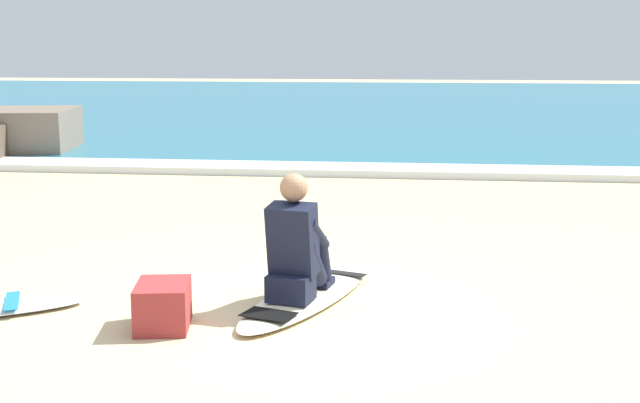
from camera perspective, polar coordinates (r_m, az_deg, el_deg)
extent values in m
plane|color=#CCB584|center=(6.37, -2.05, -7.43)|extent=(80.00, 80.00, 0.00)
cube|color=teal|center=(26.62, 4.58, 6.42)|extent=(80.00, 28.00, 0.10)
cube|color=white|center=(13.01, 2.44, 2.12)|extent=(80.00, 0.90, 0.11)
ellipsoid|color=#EFE5C6|center=(6.68, -0.76, -6.25)|extent=(1.14, 2.11, 0.07)
cube|color=black|center=(7.17, 1.24, -4.75)|extent=(0.49, 0.25, 0.01)
cube|color=black|center=(6.11, -3.45, -7.51)|extent=(0.42, 0.34, 0.01)
cube|color=black|center=(6.38, -1.93, -5.74)|extent=(0.37, 0.32, 0.20)
cylinder|color=black|center=(6.54, -2.21, -3.97)|extent=(0.23, 0.43, 0.43)
cylinder|color=black|center=(6.74, -1.73, -3.79)|extent=(0.17, 0.28, 0.42)
cube|color=black|center=(6.85, -1.56, -5.23)|extent=(0.14, 0.24, 0.05)
cylinder|color=black|center=(6.48, -0.55, -4.11)|extent=(0.23, 0.43, 0.43)
cylinder|color=black|center=(6.67, 0.14, -3.94)|extent=(0.17, 0.28, 0.42)
cube|color=black|center=(6.78, 0.36, -5.40)|extent=(0.14, 0.24, 0.05)
cube|color=black|center=(6.33, -1.83, -2.60)|extent=(0.39, 0.35, 0.57)
sphere|color=#A37556|center=(6.28, -1.76, 0.93)|extent=(0.21, 0.21, 0.21)
cylinder|color=black|center=(6.50, -2.54, -2.01)|extent=(0.17, 0.41, 0.31)
cylinder|color=black|center=(6.41, -0.20, -2.18)|extent=(0.17, 0.41, 0.31)
cube|color=#1E7FB7|center=(6.80, -19.84, -6.24)|extent=(0.28, 0.48, 0.01)
cube|color=#756656|center=(15.99, -18.76, 4.41)|extent=(1.73, 1.98, 0.81)
cube|color=maroon|center=(6.10, -10.43, -6.84)|extent=(0.44, 0.53, 0.32)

